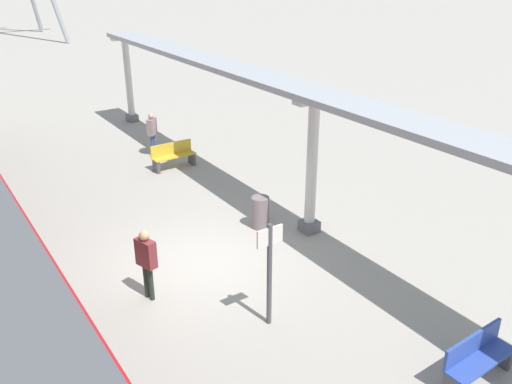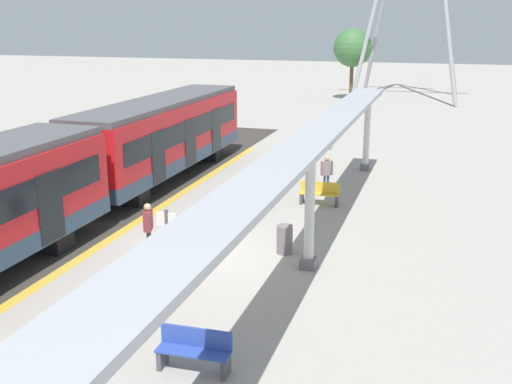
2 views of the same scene
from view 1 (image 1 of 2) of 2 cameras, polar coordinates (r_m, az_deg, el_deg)
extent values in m
plane|color=#A49E95|center=(12.91, -5.84, -7.52)|extent=(176.00, 176.00, 0.00)
cube|color=gold|center=(12.00, -20.64, -11.82)|extent=(0.35, 30.86, 0.01)
cube|color=black|center=(9.39, -21.75, -10.36)|extent=(0.04, 1.10, 2.00)
cube|color=slate|center=(14.24, 5.65, -3.60)|extent=(0.44, 0.44, 0.30)
cylinder|color=silver|center=(13.53, 5.94, 2.91)|extent=(0.28, 0.28, 3.17)
cube|color=silver|center=(13.03, 6.25, 9.66)|extent=(1.10, 0.36, 0.12)
cube|color=slate|center=(24.24, -12.99, 7.66)|extent=(0.44, 0.44, 0.30)
cylinder|color=silver|center=(23.82, -13.38, 11.66)|extent=(0.28, 0.28, 3.17)
cube|color=silver|center=(23.55, -13.77, 15.56)|extent=(1.10, 0.36, 0.12)
cube|color=#A8AAB2|center=(13.19, 5.55, 10.50)|extent=(1.20, 24.69, 0.16)
cube|color=gold|center=(18.43, -8.69, 3.80)|extent=(1.51, 0.47, 0.04)
cube|color=gold|center=(18.52, -9.00, 4.60)|extent=(1.50, 0.09, 0.40)
cube|color=#4C4C51|center=(18.79, -6.82, 3.56)|extent=(0.11, 0.40, 0.42)
cube|color=#4C4C51|center=(18.25, -10.52, 2.68)|extent=(0.11, 0.40, 0.42)
cube|color=#304BA4|center=(10.23, 22.70, -16.12)|extent=(1.51, 0.49, 0.04)
cube|color=#304BA4|center=(10.17, 21.99, -14.68)|extent=(1.50, 0.11, 0.40)
cube|color=#4C4C51|center=(10.85, 24.51, -15.45)|extent=(0.11, 0.40, 0.42)
cylinder|color=slate|center=(14.26, 0.46, -2.16)|extent=(0.48, 0.48, 0.87)
cylinder|color=#4C4C51|center=(10.37, 1.43, -8.84)|extent=(0.10, 0.10, 2.20)
cube|color=silver|center=(9.93, 1.48, -4.72)|extent=(0.56, 0.04, 0.36)
cylinder|color=#262D23|center=(11.73, -11.57, -9.18)|extent=(0.10, 0.10, 0.80)
cylinder|color=#262D23|center=(11.62, -11.05, -9.48)|extent=(0.10, 0.10, 0.80)
cube|color=maroon|center=(11.31, -11.60, -6.36)|extent=(0.33, 0.51, 0.60)
sphere|color=tan|center=(11.11, -11.77, -4.54)|extent=(0.22, 0.22, 0.22)
cylinder|color=#354B7C|center=(19.76, -10.93, 4.87)|extent=(0.10, 0.10, 0.77)
cylinder|color=#354B7C|center=(19.90, -10.75, 5.01)|extent=(0.10, 0.10, 0.77)
cube|color=gray|center=(19.62, -10.99, 6.81)|extent=(0.47, 0.46, 0.58)
sphere|color=tan|center=(19.51, -11.08, 7.92)|extent=(0.21, 0.21, 0.21)
camera|label=2|loc=(13.01, 84.71, 2.50)|focal=42.92mm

